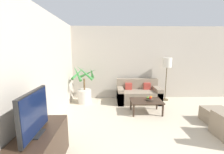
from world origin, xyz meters
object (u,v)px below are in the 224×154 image
at_px(sofa_loveseat, 138,94).
at_px(fruit_bowl, 150,100).
at_px(apple_red, 150,98).
at_px(apple_green, 148,98).
at_px(potted_palm, 85,91).
at_px(ottoman, 216,115).
at_px(orange_fruit, 151,97).
at_px(television, 34,114).
at_px(floor_lamp, 167,65).
at_px(coffee_table, 146,102).

xyz_separation_m(sofa_loveseat, fruit_bowl, (0.15, -0.94, 0.13)).
xyz_separation_m(apple_red, apple_green, (-0.06, 0.05, 0.00)).
height_order(potted_palm, ottoman, potted_palm).
distance_m(sofa_loveseat, apple_green, 0.95).
height_order(fruit_bowl, orange_fruit, orange_fruit).
bearing_deg(television, sofa_loveseat, 55.74).
distance_m(floor_lamp, apple_red, 1.72).
height_order(floor_lamp, coffee_table, floor_lamp).
relative_size(floor_lamp, coffee_table, 1.72).
bearing_deg(floor_lamp, fruit_bowl, -128.25).
distance_m(coffee_table, ottoman, 1.79).
bearing_deg(coffee_table, potted_palm, 154.87).
distance_m(sofa_loveseat, fruit_bowl, 0.96).
height_order(sofa_loveseat, orange_fruit, sofa_loveseat).
height_order(potted_palm, coffee_table, potted_palm).
bearing_deg(sofa_loveseat, coffee_table, -87.31).
relative_size(television, floor_lamp, 0.49).
distance_m(sofa_loveseat, floor_lamp, 1.49).
bearing_deg(fruit_bowl, apple_green, 167.80).
bearing_deg(fruit_bowl, coffee_table, 174.03).
xyz_separation_m(coffee_table, apple_green, (0.04, 0.00, 0.13)).
xyz_separation_m(floor_lamp, fruit_bowl, (-0.90, -1.15, -0.91)).
bearing_deg(apple_red, potted_palm, 154.87).
height_order(apple_red, ottoman, apple_red).
height_order(television, orange_fruit, television).
distance_m(television, apple_red, 3.15).
bearing_deg(sofa_loveseat, fruit_bowl, -81.25).
relative_size(potted_palm, floor_lamp, 0.87).
bearing_deg(floor_lamp, apple_green, -130.36).
relative_size(coffee_table, orange_fruit, 11.70).
bearing_deg(ottoman, coffee_table, 159.12).
height_order(floor_lamp, apple_red, floor_lamp).
xyz_separation_m(sofa_loveseat, ottoman, (1.71, -1.57, -0.10)).
bearing_deg(orange_fruit, apple_red, -117.77).
bearing_deg(apple_red, floor_lamp, 52.60).
distance_m(television, apple_green, 3.14).
xyz_separation_m(sofa_loveseat, apple_green, (0.09, -0.93, 0.19)).
distance_m(coffee_table, fruit_bowl, 0.13).
xyz_separation_m(potted_palm, apple_red, (2.05, -0.96, 0.03)).
height_order(potted_palm, apple_green, potted_palm).
xyz_separation_m(apple_green, orange_fruit, (0.10, 0.03, 0.00)).
bearing_deg(coffee_table, floor_lamp, 48.50).
height_order(floor_lamp, apple_green, floor_lamp).
height_order(television, apple_green, television).
distance_m(sofa_loveseat, orange_fruit, 0.94).
xyz_separation_m(coffee_table, fruit_bowl, (0.10, -0.01, 0.07)).
bearing_deg(apple_red, fruit_bowl, 89.36).
height_order(sofa_loveseat, apple_green, sofa_loveseat).
relative_size(television, coffee_table, 0.84).
relative_size(sofa_loveseat, floor_lamp, 0.95).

